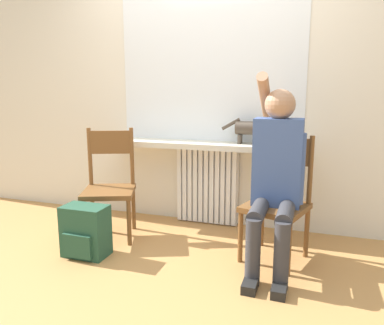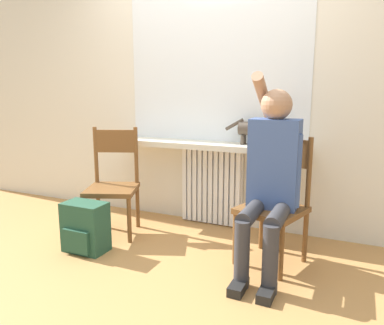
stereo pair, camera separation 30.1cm
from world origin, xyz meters
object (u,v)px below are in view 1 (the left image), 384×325
at_px(chair_left, 110,184).
at_px(person, 276,171).
at_px(backpack, 85,231).
at_px(cat, 253,128).
at_px(chair_right, 278,199).

height_order(chair_left, person, person).
bearing_deg(backpack, cat, 39.58).
height_order(person, cat, person).
xyz_separation_m(chair_right, person, (-0.01, -0.11, 0.23)).
relative_size(person, backpack, 3.51).
bearing_deg(chair_right, chair_left, -162.90).
relative_size(person, cat, 3.02).
xyz_separation_m(chair_right, cat, (-0.28, 0.48, 0.47)).
height_order(cat, backpack, cat).
distance_m(cat, backpack, 1.61).
distance_m(chair_left, cat, 1.32).
bearing_deg(person, cat, 113.86).
xyz_separation_m(person, cat, (-0.26, 0.59, 0.23)).
bearing_deg(backpack, person, 13.12).
xyz_separation_m(cat, backpack, (-1.11, -0.91, -0.73)).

